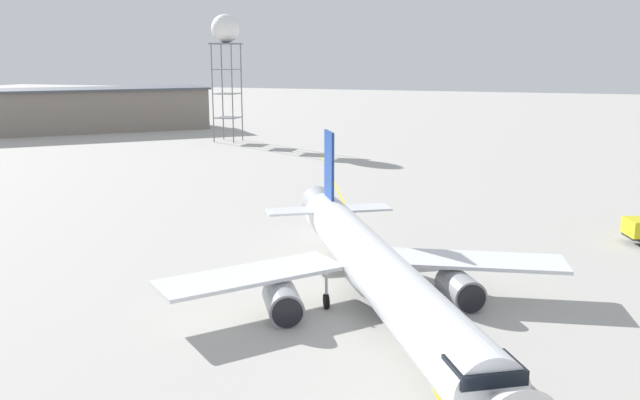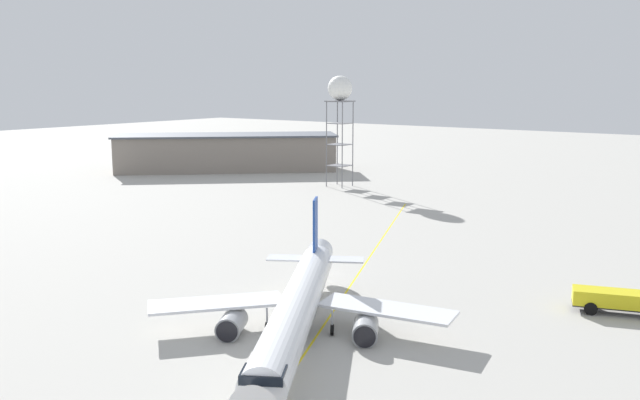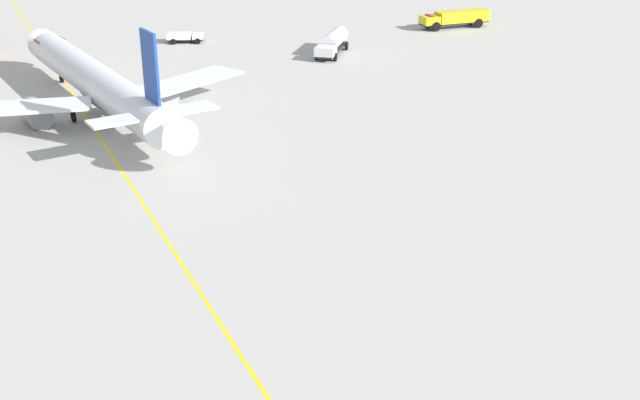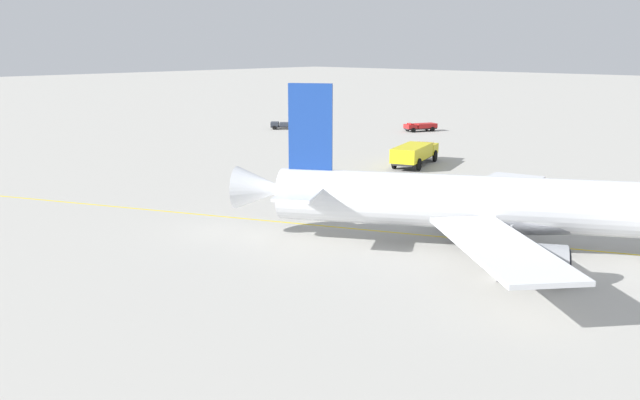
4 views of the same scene
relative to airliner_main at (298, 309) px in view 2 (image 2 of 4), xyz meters
name	(u,v)px [view 2 (image 2 of 4)]	position (x,y,z in m)	size (l,w,h in m)	color
ground_plane	(288,340)	(0.54, 0.88, -3.04)	(600.00, 600.00, 0.00)	#ADAAA3
airliner_main	(298,309)	(0.00, 0.00, 0.00)	(28.09, 38.50, 11.42)	white
fire_tender_truck	(621,300)	(-23.83, -26.29, -1.50)	(10.69, 6.00, 2.50)	#232326
radar_tower	(340,93)	(52.75, -84.42, 19.25)	(5.80, 5.80, 26.24)	slate
terminal_shed	(227,152)	(95.60, -90.44, 2.10)	(57.25, 54.25, 10.23)	gray
taxiway_centreline	(303,356)	(-3.02, 3.04, -3.04)	(62.24, 150.69, 0.01)	yellow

